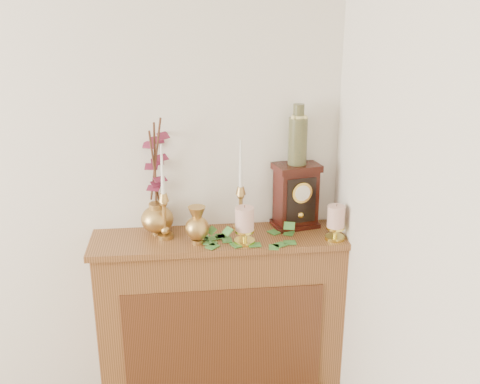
{
  "coord_description": "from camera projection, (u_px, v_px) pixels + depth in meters",
  "views": [
    {
      "loc": [
        1.22,
        -0.38,
        2.02
      ],
      "look_at": [
        1.49,
        2.05,
        1.17
      ],
      "focal_mm": 42.0,
      "sensor_mm": 36.0,
      "label": 1
    }
  ],
  "objects": [
    {
      "name": "candlestick_center",
      "position": [
        241.0,
        201.0,
        2.73
      ],
      "size": [
        0.08,
        0.08,
        0.45
      ],
      "rotation": [
        0.0,
        0.0,
        0.11
      ],
      "color": "tan",
      "rests_on": "console_shelf"
    },
    {
      "name": "bud_vase",
      "position": [
        197.0,
        226.0,
        2.59
      ],
      "size": [
        0.11,
        0.11,
        0.18
      ],
      "rotation": [
        0.0,
        0.0,
        0.21
      ],
      "color": "tan",
      "rests_on": "console_shelf"
    },
    {
      "name": "candlestick_left",
      "position": [
        164.0,
        208.0,
        2.63
      ],
      "size": [
        0.08,
        0.08,
        0.46
      ],
      "rotation": [
        0.0,
        0.0,
        0.34
      ],
      "color": "tan",
      "rests_on": "console_shelf"
    },
    {
      "name": "pillar_candle_left",
      "position": [
        245.0,
        223.0,
        2.59
      ],
      "size": [
        0.1,
        0.1,
        0.19
      ],
      "rotation": [
        0.0,
        0.0,
        -0.3
      ],
      "color": "#DCC64D",
      "rests_on": "console_shelf"
    },
    {
      "name": "ginger_jar",
      "position": [
        157.0,
        180.0,
        2.69
      ],
      "size": [
        0.24,
        0.25,
        0.58
      ],
      "rotation": [
        0.0,
        0.0,
        0.09
      ],
      "color": "tan",
      "rests_on": "console_shelf"
    },
    {
      "name": "ivy_garland",
      "position": [
        249.0,
        237.0,
        2.66
      ],
      "size": [
        0.54,
        0.24,
        0.09
      ],
      "rotation": [
        0.0,
        0.0,
        -0.33
      ],
      "color": "#35712B",
      "rests_on": "console_shelf"
    },
    {
      "name": "pillar_candle_right",
      "position": [
        336.0,
        221.0,
        2.64
      ],
      "size": [
        0.09,
        0.09,
        0.18
      ],
      "rotation": [
        0.0,
        0.0,
        -0.33
      ],
      "color": "#DCC64D",
      "rests_on": "console_shelf"
    },
    {
      "name": "mantel_clock",
      "position": [
        296.0,
        196.0,
        2.77
      ],
      "size": [
        0.24,
        0.19,
        0.32
      ],
      "rotation": [
        0.0,
        0.0,
        0.22
      ],
      "color": "#370E0B",
      "rests_on": "console_shelf"
    },
    {
      "name": "ceramic_vase",
      "position": [
        298.0,
        138.0,
        2.68
      ],
      "size": [
        0.09,
        0.09,
        0.29
      ],
      "rotation": [
        0.0,
        0.0,
        0.22
      ],
      "color": "#193328",
      "rests_on": "mantel_clock"
    },
    {
      "name": "console_shelf",
      "position": [
        221.0,
        324.0,
        2.87
      ],
      "size": [
        1.24,
        0.34,
        0.93
      ],
      "color": "brown",
      "rests_on": "ground"
    }
  ]
}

